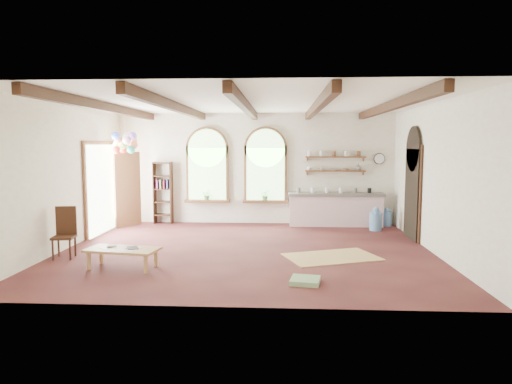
# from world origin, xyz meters

# --- Properties ---
(floor) EXTENTS (8.00, 8.00, 0.00)m
(floor) POSITION_xyz_m (0.00, 0.00, 0.00)
(floor) COLOR #582624
(floor) RESTS_ON ground
(ceiling_beams) EXTENTS (6.20, 6.80, 0.18)m
(ceiling_beams) POSITION_xyz_m (0.00, 0.00, 3.10)
(ceiling_beams) COLOR #3D2113
(ceiling_beams) RESTS_ON ceiling
(window_left) EXTENTS (1.30, 0.28, 2.20)m
(window_left) POSITION_xyz_m (-1.40, 3.43, 1.63)
(window_left) COLOR brown
(window_left) RESTS_ON floor
(window_right) EXTENTS (1.30, 0.28, 2.20)m
(window_right) POSITION_xyz_m (0.30, 3.43, 1.63)
(window_right) COLOR brown
(window_right) RESTS_ON floor
(left_doorway) EXTENTS (0.10, 1.90, 2.50)m
(left_doorway) POSITION_xyz_m (-3.95, 1.80, 1.15)
(left_doorway) COLOR brown
(left_doorway) RESTS_ON floor
(right_doorway) EXTENTS (0.10, 1.30, 2.40)m
(right_doorway) POSITION_xyz_m (3.95, 1.50, 1.10)
(right_doorway) COLOR black
(right_doorway) RESTS_ON floor
(kitchen_counter) EXTENTS (2.68, 0.62, 0.94)m
(kitchen_counter) POSITION_xyz_m (2.30, 3.20, 0.48)
(kitchen_counter) COLOR silver
(kitchen_counter) RESTS_ON floor
(wall_shelf_lower) EXTENTS (1.70, 0.24, 0.04)m
(wall_shelf_lower) POSITION_xyz_m (2.30, 3.38, 1.55)
(wall_shelf_lower) COLOR brown
(wall_shelf_lower) RESTS_ON wall_back
(wall_shelf_upper) EXTENTS (1.70, 0.24, 0.04)m
(wall_shelf_upper) POSITION_xyz_m (2.30, 3.38, 1.95)
(wall_shelf_upper) COLOR brown
(wall_shelf_upper) RESTS_ON wall_back
(wall_clock) EXTENTS (0.32, 0.04, 0.32)m
(wall_clock) POSITION_xyz_m (3.55, 3.45, 1.90)
(wall_clock) COLOR black
(wall_clock) RESTS_ON wall_back
(bookshelf) EXTENTS (0.53, 0.32, 1.80)m
(bookshelf) POSITION_xyz_m (-2.70, 3.32, 0.90)
(bookshelf) COLOR #3D2113
(bookshelf) RESTS_ON floor
(coffee_table) EXTENTS (1.41, 0.81, 0.38)m
(coffee_table) POSITION_xyz_m (-2.20, -1.57, 0.33)
(coffee_table) COLOR tan
(coffee_table) RESTS_ON floor
(side_chair) EXTENTS (0.47, 0.47, 1.04)m
(side_chair) POSITION_xyz_m (-3.65, -0.87, 0.30)
(side_chair) COLOR #3D2113
(side_chair) RESTS_ON floor
(floor_mat) EXTENTS (2.11, 1.70, 0.02)m
(floor_mat) POSITION_xyz_m (1.80, -0.52, 0.01)
(floor_mat) COLOR tan
(floor_mat) RESTS_ON floor
(floor_cushion) EXTENTS (0.55, 0.55, 0.08)m
(floor_cushion) POSITION_xyz_m (1.16, -2.30, 0.04)
(floor_cushion) COLOR #7BA06E
(floor_cushion) RESTS_ON floor
(water_jug_a) EXTENTS (0.28, 0.28, 0.54)m
(water_jug_a) POSITION_xyz_m (3.75, 3.20, 0.23)
(water_jug_a) COLOR #5D92C8
(water_jug_a) RESTS_ON floor
(water_jug_b) EXTENTS (0.33, 0.33, 0.64)m
(water_jug_b) POSITION_xyz_m (3.30, 2.51, 0.27)
(water_jug_b) COLOR #5D92C8
(water_jug_b) RESTS_ON floor
(balloon_cluster) EXTENTS (0.75, 0.75, 1.14)m
(balloon_cluster) POSITION_xyz_m (-3.40, 2.19, 2.35)
(balloon_cluster) COLOR silver
(balloon_cluster) RESTS_ON floor
(table_book) EXTENTS (0.20, 0.25, 0.02)m
(table_book) POSITION_xyz_m (-2.55, -1.41, 0.39)
(table_book) COLOR olive
(table_book) RESTS_ON coffee_table
(tablet) EXTENTS (0.27, 0.32, 0.01)m
(tablet) POSITION_xyz_m (-2.01, -1.53, 0.39)
(tablet) COLOR black
(tablet) RESTS_ON coffee_table
(potted_plant_left) EXTENTS (0.27, 0.23, 0.30)m
(potted_plant_left) POSITION_xyz_m (-1.40, 3.32, 0.85)
(potted_plant_left) COLOR #598C4C
(potted_plant_left) RESTS_ON window_left
(potted_plant_right) EXTENTS (0.27, 0.23, 0.30)m
(potted_plant_right) POSITION_xyz_m (0.30, 3.32, 0.85)
(potted_plant_right) COLOR #598C4C
(potted_plant_right) RESTS_ON window_right
(shelf_cup_a) EXTENTS (0.12, 0.10, 0.10)m
(shelf_cup_a) POSITION_xyz_m (1.55, 3.38, 1.62)
(shelf_cup_a) COLOR white
(shelf_cup_a) RESTS_ON wall_shelf_lower
(shelf_cup_b) EXTENTS (0.10, 0.10, 0.09)m
(shelf_cup_b) POSITION_xyz_m (1.90, 3.38, 1.62)
(shelf_cup_b) COLOR beige
(shelf_cup_b) RESTS_ON wall_shelf_lower
(shelf_bowl_a) EXTENTS (0.22, 0.22, 0.05)m
(shelf_bowl_a) POSITION_xyz_m (2.25, 3.38, 1.60)
(shelf_bowl_a) COLOR beige
(shelf_bowl_a) RESTS_ON wall_shelf_lower
(shelf_bowl_b) EXTENTS (0.20, 0.20, 0.06)m
(shelf_bowl_b) POSITION_xyz_m (2.60, 3.38, 1.60)
(shelf_bowl_b) COLOR #8C664C
(shelf_bowl_b) RESTS_ON wall_shelf_lower
(shelf_vase) EXTENTS (0.18, 0.18, 0.19)m
(shelf_vase) POSITION_xyz_m (2.95, 3.38, 1.67)
(shelf_vase) COLOR slate
(shelf_vase) RESTS_ON wall_shelf_lower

